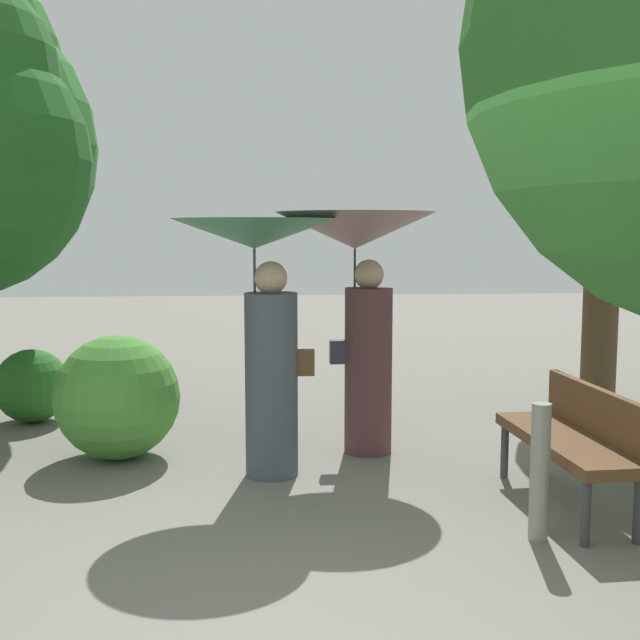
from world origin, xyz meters
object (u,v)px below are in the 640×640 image
object	(u,v)px
person_left	(262,295)
person_right	(359,273)
park_bench	(576,435)
tree_mid_right	(608,122)
path_marker_post	(540,472)

from	to	relation	value
person_left	person_right	distance (m)	1.02
park_bench	tree_mid_right	size ratio (longest dim) A/B	0.33
tree_mid_right	path_marker_post	bearing A→B (deg)	-119.28
person_right	park_bench	xyz separation A→B (m)	(1.32, -1.46, -1.05)
person_left	path_marker_post	world-z (taller)	person_left
person_right	tree_mid_right	bearing A→B (deg)	-63.55
person_left	park_bench	bearing A→B (deg)	-115.41
tree_mid_right	park_bench	bearing A→B (deg)	-116.98
person_left	tree_mid_right	distance (m)	4.63
person_right	path_marker_post	bearing A→B (deg)	-159.81
person_right	path_marker_post	distance (m)	2.45
person_right	path_marker_post	size ratio (longest dim) A/B	2.40
person_left	tree_mid_right	bearing A→B (deg)	-62.39
park_bench	tree_mid_right	distance (m)	4.31
person_left	person_right	world-z (taller)	person_right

